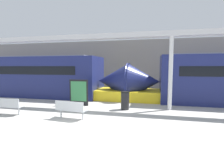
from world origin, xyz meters
name	(u,v)px	position (x,y,z in m)	size (l,w,h in m)	color
ground_plane	(80,132)	(0.00, 0.00, 0.00)	(60.00, 60.00, 0.00)	#B2AFA8
station_wall	(127,65)	(0.00, 11.91, 2.50)	(56.00, 0.20, 5.00)	gray
train_right	(19,77)	(-8.41, 6.76, 1.53)	(18.45, 2.93, 3.20)	navy
bench_near	(71,109)	(-1.04, 1.36, 0.49)	(1.46, 0.58, 0.83)	#ADB2B7
bench_far	(5,105)	(-4.53, 1.28, 0.49)	(1.78, 0.54, 0.83)	#ADB2B7
trash_bin	(125,100)	(1.07, 3.69, 0.51)	(0.47, 0.47, 1.01)	black
poster_board	(79,92)	(-1.84, 4.07, 0.80)	(1.18, 0.07, 1.59)	black
support_column_near	(171,74)	(3.46, 4.21, 1.98)	(0.22, 0.22, 3.95)	silver
canopy_beam	(172,34)	(3.46, 4.21, 4.09)	(28.00, 0.60, 0.28)	#B7B7BC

